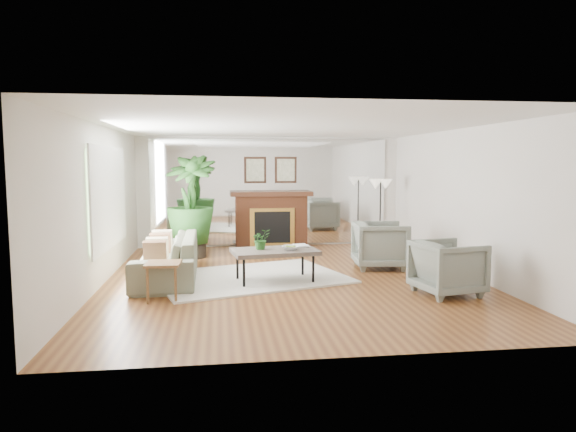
{
  "coord_description": "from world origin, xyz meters",
  "views": [
    {
      "loc": [
        -1.16,
        -8.24,
        1.9
      ],
      "look_at": [
        0.02,
        0.6,
        0.98
      ],
      "focal_mm": 32.0,
      "sensor_mm": 36.0,
      "label": 1
    }
  ],
  "objects": [
    {
      "name": "ground",
      "position": [
        0.0,
        0.0,
        0.0
      ],
      "size": [
        7.0,
        7.0,
        0.0
      ],
      "primitive_type": "plane",
      "color": "brown",
      "rests_on": "ground"
    },
    {
      "name": "potted_ficus",
      "position": [
        -1.74,
        2.2,
        1.11
      ],
      "size": [
        1.21,
        1.21,
        2.07
      ],
      "color": "black",
      "rests_on": "ground"
    },
    {
      "name": "fireplace",
      "position": [
        0.0,
        3.26,
        0.66
      ],
      "size": [
        1.85,
        0.83,
        2.05
      ],
      "color": "brown",
      "rests_on": "ground"
    },
    {
      "name": "fruit_bowl",
      "position": [
        -0.06,
        -0.3,
        0.57
      ],
      "size": [
        0.34,
        0.34,
        0.07
      ],
      "primitive_type": "imported",
      "rotation": [
        0.0,
        0.0,
        -0.27
      ],
      "color": "brown",
      "rests_on": "coffee_table"
    },
    {
      "name": "armchair_back",
      "position": [
        1.73,
        0.67,
        0.42
      ],
      "size": [
        1.02,
        1.0,
        0.85
      ],
      "primitive_type": "imported",
      "rotation": [
        0.0,
        0.0,
        1.47
      ],
      "color": "gray",
      "rests_on": "ground"
    },
    {
      "name": "side_table",
      "position": [
        -1.95,
        -1.08,
        0.45
      ],
      "size": [
        0.49,
        0.49,
        0.53
      ],
      "rotation": [
        0.0,
        0.0,
        -0.05
      ],
      "color": "brown",
      "rests_on": "ground"
    },
    {
      "name": "window_panel",
      "position": [
        -2.96,
        0.4,
        1.35
      ],
      "size": [
        0.04,
        2.4,
        1.5
      ],
      "primitive_type": "cube",
      "color": "#B2E09E",
      "rests_on": "wall_left"
    },
    {
      "name": "book",
      "position": [
        0.06,
        0.04,
        0.54
      ],
      "size": [
        0.25,
        0.32,
        0.02
      ],
      "primitive_type": "imported",
      "rotation": [
        0.0,
        0.0,
        0.13
      ],
      "color": "brown",
      "rests_on": "coffee_table"
    },
    {
      "name": "armchair_front",
      "position": [
        2.1,
        -1.31,
        0.4
      ],
      "size": [
        1.0,
        0.98,
        0.79
      ],
      "primitive_type": "imported",
      "rotation": [
        0.0,
        0.0,
        1.74
      ],
      "color": "gray",
      "rests_on": "ground"
    },
    {
      "name": "mirror_panel",
      "position": [
        0.0,
        3.47,
        1.25
      ],
      "size": [
        5.4,
        0.04,
        2.4
      ],
      "primitive_type": "cube",
      "color": "silver",
      "rests_on": "wall_back"
    },
    {
      "name": "coffee_table",
      "position": [
        -0.3,
        -0.22,
        0.49
      ],
      "size": [
        1.43,
        0.96,
        0.53
      ],
      "rotation": [
        0.0,
        0.0,
        0.14
      ],
      "color": "#60564C",
      "rests_on": "ground"
    },
    {
      "name": "wall_back",
      "position": [
        0.0,
        3.49,
        1.25
      ],
      "size": [
        6.0,
        0.02,
        2.5
      ],
      "primitive_type": "cube",
      "color": "silver",
      "rests_on": "ground"
    },
    {
      "name": "wall_left",
      "position": [
        -2.99,
        0.0,
        1.25
      ],
      "size": [
        0.02,
        7.0,
        2.5
      ],
      "primitive_type": "cube",
      "color": "silver",
      "rests_on": "ground"
    },
    {
      "name": "tabletop_plant",
      "position": [
        -0.52,
        -0.17,
        0.7
      ],
      "size": [
        0.36,
        0.34,
        0.33
      ],
      "primitive_type": "imported",
      "rotation": [
        0.0,
        0.0,
        0.32
      ],
      "color": "#245B21",
      "rests_on": "coffee_table"
    },
    {
      "name": "wall_right",
      "position": [
        2.99,
        0.0,
        1.25
      ],
      "size": [
        0.02,
        7.0,
        2.5
      ],
      "primitive_type": "cube",
      "color": "silver",
      "rests_on": "ground"
    },
    {
      "name": "sofa",
      "position": [
        -2.04,
        0.29,
        0.36
      ],
      "size": [
        1.0,
        2.45,
        0.71
      ],
      "primitive_type": "imported",
      "rotation": [
        0.0,
        0.0,
        -1.55
      ],
      "color": "gray",
      "rests_on": "ground"
    },
    {
      "name": "area_rug",
      "position": [
        -0.68,
        0.11,
        0.02
      ],
      "size": [
        3.49,
        2.92,
        0.03
      ],
      "primitive_type": "cube",
      "rotation": [
        0.0,
        0.0,
        0.3
      ],
      "color": "silver",
      "rests_on": "ground"
    },
    {
      "name": "floor_lamp",
      "position": [
        2.32,
        2.55,
        1.33
      ],
      "size": [
        0.51,
        0.28,
        1.56
      ],
      "color": "black",
      "rests_on": "ground"
    }
  ]
}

